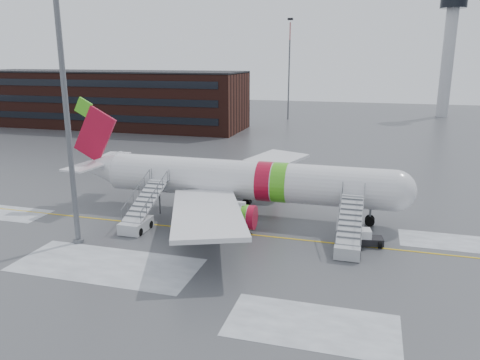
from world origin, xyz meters
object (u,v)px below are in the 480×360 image
(airliner, at_px, (236,180))
(airstair_aft, at_px, (140,217))
(pushback_tug, at_px, (366,238))
(light_mast_near, at_px, (64,86))
(airstair_fwd, at_px, (349,238))

(airliner, relative_size, airstair_aft, 4.55)
(airstair_aft, relative_size, pushback_tug, 2.98)
(pushback_tug, distance_m, light_mast_near, 27.19)
(airstair_fwd, relative_size, pushback_tug, 2.98)
(airliner, distance_m, airstair_aft, 10.07)
(airstair_fwd, height_order, light_mast_near, light_mast_near)
(airliner, distance_m, pushback_tug, 13.97)
(airliner, bearing_deg, light_mast_near, -133.99)
(airstair_aft, distance_m, light_mast_near, 13.22)
(airstair_fwd, height_order, airstair_aft, same)
(airliner, xyz_separation_m, pushback_tug, (12.74, -5.01, -2.81))
(pushback_tug, height_order, light_mast_near, light_mast_near)
(airliner, height_order, airstair_aft, airliner)
(airstair_fwd, relative_size, light_mast_near, 0.31)
(airstair_aft, xyz_separation_m, light_mast_near, (-3.40, -4.54, 11.94))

